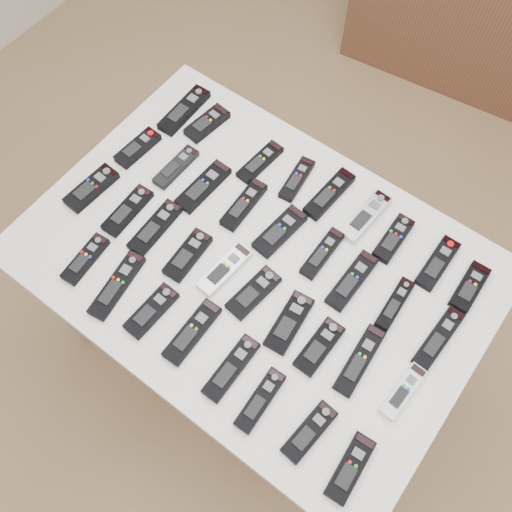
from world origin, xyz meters
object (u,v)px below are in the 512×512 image
Objects in this scene: remote_21 at (188,255)px; remote_22 at (225,269)px; remote_4 at (329,194)px; remote_33 at (260,400)px; remote_7 at (438,263)px; remote_12 at (244,205)px; remote_30 at (151,311)px; remote_14 at (322,253)px; remote_3 at (297,179)px; remote_32 at (231,368)px; remote_16 at (395,304)px; remote_26 at (360,360)px; remote_11 at (203,186)px; remote_27 at (403,391)px; remote_8 at (470,287)px; remote_10 at (176,167)px; remote_2 at (260,162)px; remote_19 at (128,211)px; remote_5 at (366,216)px; remote_23 at (254,293)px; table at (256,268)px; remote_34 at (309,432)px; remote_20 at (155,227)px; remote_29 at (117,285)px; remote_18 at (92,188)px; remote_0 at (184,110)px; remote_13 at (280,231)px; remote_31 at (192,332)px; remote_1 at (207,123)px; remote_28 at (86,259)px; remote_24 at (289,322)px; remote_9 at (138,148)px; remote_15 at (352,281)px; remote_17 at (438,338)px; remote_25 at (319,347)px.

remote_22 is (0.11, 0.03, -0.00)m from remote_21.
remote_33 is at bearing -68.46° from remote_4.
remote_33 is at bearing -106.14° from remote_7.
remote_30 is at bearing -92.25° from remote_12.
remote_14 is 0.37m from remote_21.
remote_3 is 0.60m from remote_32.
remote_16 is 0.18m from remote_26.
remote_27 is at bearing -10.63° from remote_11.
remote_10 is (-0.88, -0.17, 0.00)m from remote_8.
remote_2 is at bearing 97.89° from remote_30.
remote_19 is at bearing -114.41° from remote_2.
remote_5 reaches higher than remote_23.
table is 7.07× the size of remote_12.
remote_33 is at bearing -11.87° from remote_32.
remote_34 is at bearing -37.91° from table.
remote_21 is 0.21m from remote_23.
remote_20 is 1.18× the size of remote_34.
table is 0.39m from remote_29.
remote_29 is at bearing -30.54° from remote_18.
remote_13 is (0.50, -0.17, -0.00)m from remote_0.
remote_2 is 0.35m from remote_14.
remote_31 is 0.25m from remote_33.
remote_1 is at bearing 89.94° from remote_19.
remote_0 is 1.17× the size of remote_7.
remote_1 is 0.87× the size of remote_22.
remote_20 is at bearing 6.43° from remote_18.
remote_19 and remote_28 have the same top height.
remote_24 is 0.83× the size of remote_29.
remote_28 is at bearing -46.55° from remote_18.
remote_11 is at bearing 6.20° from remote_9.
remote_4 is at bearing 75.44° from remote_30.
remote_13 is 0.20m from remote_23.
remote_29 is at bearing -113.39° from remote_4.
remote_13 is (0.19, -0.16, 0.00)m from remote_2.
table is 0.19m from remote_12.
table is at bearing 30.96° from remote_21.
remote_31 is (0.26, -0.36, 0.00)m from remote_11.
remote_4 is 1.20× the size of remote_28.
remote_26 is at bearing -23.22° from remote_12.
remote_15 is 0.95× the size of remote_26.
remote_27 is 0.90m from remote_28.
remote_1 is at bearing 179.83° from remote_2.
remote_22 and remote_34 have the same top height.
remote_27 reaches higher than remote_17.
remote_4 is at bearing 159.41° from remote_17.
remote_7 and remote_25 have the same top height.
remote_27 and remote_29 have the same top height.
table is 7.61× the size of remote_14.
remote_21 is (-0.67, -0.20, 0.00)m from remote_17.
remote_25 is (0.43, 0.00, -0.00)m from remote_21.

